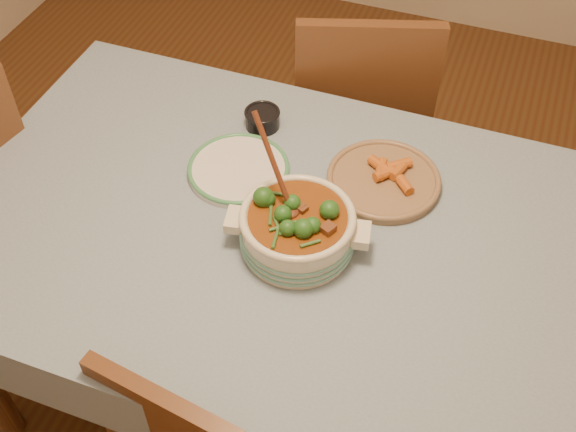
# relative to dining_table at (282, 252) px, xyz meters

# --- Properties ---
(floor) EXTENTS (4.50, 4.50, 0.00)m
(floor) POSITION_rel_dining_table_xyz_m (0.00, 0.00, -0.66)
(floor) COLOR #4F2916
(floor) RESTS_ON ground
(dining_table) EXTENTS (1.68, 1.08, 0.76)m
(dining_table) POSITION_rel_dining_table_xyz_m (0.00, 0.00, 0.00)
(dining_table) COLOR brown
(dining_table) RESTS_ON floor
(stew_casserole) EXTENTS (0.35, 0.31, 0.32)m
(stew_casserole) POSITION_rel_dining_table_xyz_m (0.05, -0.04, 0.16)
(stew_casserole) COLOR beige
(stew_casserole) RESTS_ON dining_table
(white_plate) EXTENTS (0.28, 0.28, 0.02)m
(white_plate) POSITION_rel_dining_table_xyz_m (-0.18, 0.14, 0.10)
(white_plate) COLOR silver
(white_plate) RESTS_ON dining_table
(condiment_bowl) EXTENTS (0.11, 0.11, 0.05)m
(condiment_bowl) POSITION_rel_dining_table_xyz_m (-0.19, 0.34, 0.12)
(condiment_bowl) COLOR black
(condiment_bowl) RESTS_ON dining_table
(fried_plate) EXTENTS (0.36, 0.36, 0.05)m
(fried_plate) POSITION_rel_dining_table_xyz_m (0.19, 0.23, 0.11)
(fried_plate) COLOR #8F704F
(fried_plate) RESTS_ON dining_table
(chair_far) EXTENTS (0.55, 0.55, 0.94)m
(chair_far) POSITION_rel_dining_table_xyz_m (-0.01, 0.77, -0.13)
(chair_far) COLOR brown
(chair_far) RESTS_ON floor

